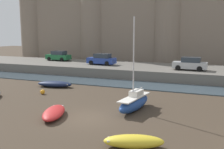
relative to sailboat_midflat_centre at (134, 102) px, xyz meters
name	(u,v)px	position (x,y,z in m)	size (l,w,h in m)	color
ground_plane	(87,118)	(-2.50, -3.08, -0.65)	(160.00, 160.00, 0.00)	#423528
water_channel	(138,85)	(-2.50, 9.50, -0.60)	(80.00, 4.50, 0.10)	#3D4C56
quay_road	(153,71)	(-2.50, 16.75, 0.00)	(70.16, 10.00, 1.30)	#666059
castle	(169,22)	(-2.50, 28.24, 7.13)	(64.00, 5.84, 20.47)	gray
sailboat_midflat_centre	(134,102)	(0.00, 0.00, 0.00)	(1.71, 4.65, 7.08)	#234793
rowboat_midflat_right	(54,112)	(-4.82, -3.69, -0.32)	(2.59, 3.83, 0.62)	red
rowboat_foreground_left	(55,84)	(-10.71, 5.12, -0.30)	(4.12, 2.02, 0.66)	#141E3D
rowboat_near_channel_right	(134,141)	(1.93, -6.40, -0.30)	(3.33, 2.06, 0.67)	yellow
mooring_buoy_mid_mud	(43,92)	(-9.85, 1.78, -0.42)	(0.46, 0.46, 0.46)	orange
car_quay_west	(58,56)	(-18.99, 18.55, 1.43)	(4.17, 2.01, 1.62)	#1E6638
car_quay_centre_east	(190,64)	(2.63, 14.95, 1.43)	(4.17, 2.01, 1.62)	#B2B5B7
car_quay_centre_west	(102,59)	(-9.92, 16.02, 1.43)	(4.17, 2.01, 1.62)	#263F99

